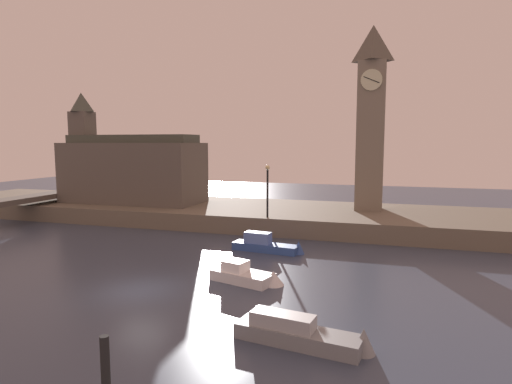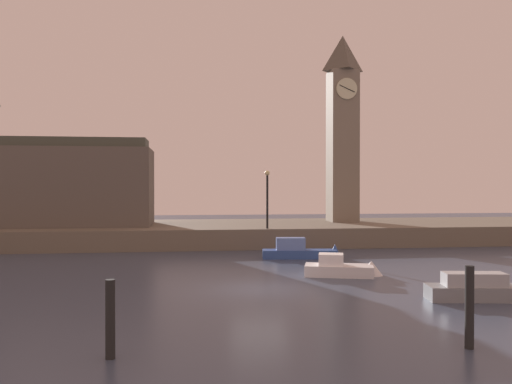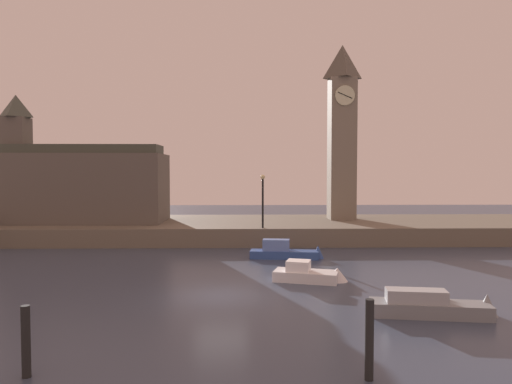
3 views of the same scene
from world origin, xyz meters
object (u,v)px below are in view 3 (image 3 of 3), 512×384
Objects in this scene: clock_tower at (342,130)px; mooring_post_left at (26,342)px; mooring_post_right at (369,340)px; boat_cruiser_grey at (441,307)px; streetlamp at (263,195)px; parliament_hall at (80,183)px; boat_ferry_white at (314,274)px; boat_tour_blue at (291,252)px.

mooring_post_left is at bearing -116.97° from clock_tower.
mooring_post_right reaches higher than boat_cruiser_grey.
clock_tower is 11.69m from streetlamp.
clock_tower is 1.15× the size of parliament_hall.
mooring_post_left is (-15.41, -30.29, -8.81)m from clock_tower.
streetlamp reaches higher than boat_ferry_white.
parliament_hall is at bearing 134.93° from boat_cruiser_grey.
boat_cruiser_grey is (-0.85, -24.81, -9.47)m from clock_tower.
boat_tour_blue is (9.52, 18.51, -0.65)m from mooring_post_left.
parliament_hall reaches higher than mooring_post_right.
streetlamp is 1.79× the size of mooring_post_right.
mooring_post_right is at bearing -127.86° from boat_cruiser_grey.
clock_tower reaches higher than mooring_post_left.
parliament_hall is 3.32× the size of streetlamp.
mooring_post_right is 7.47m from boat_cruiser_grey.
streetlamp is 0.96× the size of boat_ferry_white.
mooring_post_left is (8.33, -28.42, -3.89)m from parliament_hall.
parliament_hall is 32.73m from boat_cruiser_grey.
streetlamp is 12.62m from boat_ferry_white.
streetlamp is at bearing 95.33° from mooring_post_right.
streetlamp is 1.99× the size of mooring_post_left.
boat_ferry_white is at bearing -105.79° from clock_tower.
mooring_post_right is at bearing -100.00° from clock_tower.
boat_tour_blue is at bearing -29.04° from parliament_hall.
clock_tower is at bearing 63.03° from mooring_post_left.
mooring_post_right is (10.00, -0.39, 0.12)m from mooring_post_left.
boat_tour_blue is (1.76, -5.07, -3.70)m from streetlamp.
parliament_hall is at bearing 106.34° from mooring_post_left.
mooring_post_left is 15.57m from boat_ferry_white.
mooring_post_right is at bearing -88.55° from boat_tour_blue.
boat_ferry_white is (-5.24, -18.52, -9.50)m from clock_tower.
clock_tower is at bearing 41.24° from streetlamp.
mooring_post_right reaches higher than mooring_post_left.
boat_ferry_white is 7.67m from boat_cruiser_grey.
boat_cruiser_grey is (4.56, 5.87, -0.78)m from mooring_post_right.
parliament_hall reaches higher than boat_cruiser_grey.
clock_tower is at bearing 88.04° from boat_cruiser_grey.
mooring_post_right is 0.43× the size of boat_cruiser_grey.
clock_tower reaches higher than boat_ferry_white.
mooring_post_left is at bearing -117.22° from boat_tour_blue.
streetlamp is at bearing -16.73° from parliament_hall.
boat_tour_blue is 6.77m from boat_ferry_white.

